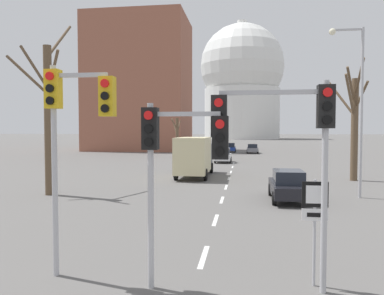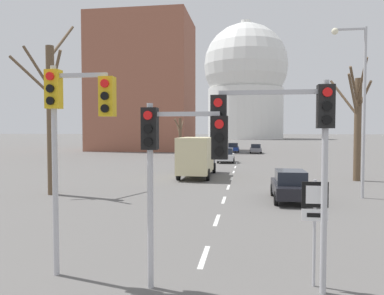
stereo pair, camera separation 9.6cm
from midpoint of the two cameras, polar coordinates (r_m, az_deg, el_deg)
name	(u,v)px [view 2 (the right image)]	position (r m, az deg, el deg)	size (l,w,h in m)	color
lane_stripe_1	(204,257)	(11.30, 2.12, -16.27)	(0.16, 2.00, 0.01)	silver
lane_stripe_2	(217,220)	(15.61, 3.99, -10.96)	(0.16, 2.00, 0.01)	silver
lane_stripe_3	(224,200)	(20.00, 5.02, -7.96)	(0.16, 2.00, 0.01)	silver
lane_stripe_4	(228,187)	(24.44, 5.67, -6.04)	(0.16, 2.00, 0.01)	silver
lane_stripe_5	(231,178)	(28.89, 6.11, -4.70)	(0.16, 2.00, 0.01)	silver
lane_stripe_6	(234,172)	(33.35, 6.44, -3.73)	(0.16, 2.00, 0.01)	silver
lane_stripe_7	(235,167)	(37.83, 6.68, -2.99)	(0.16, 2.00, 0.01)	silver
lane_stripe_8	(237,163)	(42.31, 6.88, -2.40)	(0.16, 2.00, 0.01)	silver
traffic_signal_near_right	(286,132)	(8.65, 14.48, 2.32)	(2.72, 0.34, 4.77)	#B2B2B7
traffic_signal_centre_tall	(175,150)	(8.48, -2.30, -0.33)	(1.96, 0.34, 4.28)	#B2B2B7
traffic_signal_near_left	(72,117)	(9.71, -17.55, 4.39)	(1.76, 0.34, 5.26)	#B2B2B7
route_sign_post	(315,214)	(9.30, 18.48, -9.56)	(0.60, 0.08, 2.52)	#B2B2B7
street_lamp_right	(359,96)	(22.19, 24.18, 7.18)	(1.83, 0.36, 9.19)	#B2B2B7
sedan_near_left	(233,147)	(64.40, 6.36, 0.00)	(1.92, 4.59, 1.59)	navy
sedan_near_right	(290,185)	(20.24, 14.85, -5.59)	(1.80, 4.37, 1.61)	black
sedan_mid_centre	(256,149)	(61.74, 9.72, -0.16)	(1.86, 3.80, 1.51)	slate
sedan_far_left	(226,155)	(43.11, 5.27, -1.20)	(1.85, 4.04, 1.69)	silver
sedan_far_right	(222,145)	(71.80, 4.64, 0.31)	(1.70, 4.09, 1.69)	#B7B7BC
delivery_truck	(197,155)	(29.68, 0.88, -1.21)	(2.44, 7.20, 3.14)	#333842
bare_tree_left_near	(50,111)	(22.84, -20.66, 5.20)	(3.53, 4.43, 10.47)	brown
bare_tree_right_near	(357,122)	(29.66, 23.93, 3.58)	(2.15, 3.64, 8.63)	brown
bare_tree_left_far	(180,136)	(49.86, -1.79, 1.72)	(1.21, 3.60, 5.40)	brown
capitol_dome	(246,82)	(173.07, 8.17, 9.91)	(37.57, 37.57, 53.06)	silver
apartment_block_left	(143,85)	(72.05, -7.43, 9.44)	(18.00, 14.00, 24.59)	#935642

